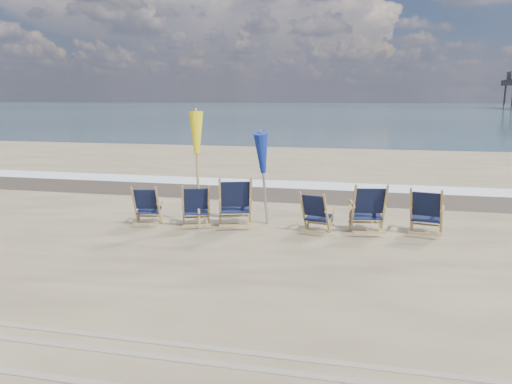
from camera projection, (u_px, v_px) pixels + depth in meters
ocean at (365, 108)px, 130.14m from camera, size 400.00×400.00×0.00m
surf_foam at (300, 185)px, 15.58m from camera, size 200.00×1.40×0.01m
wet_sand_strip at (293, 194)px, 14.15m from camera, size 200.00×2.60×0.00m
tire_tracks at (143, 371)px, 4.96m from camera, size 80.00×1.30×0.01m
beach_chair_0 at (158, 206)px, 10.46m from camera, size 0.69×0.74×0.89m
beach_chair_1 at (209, 206)px, 10.36m from camera, size 0.81×0.85×0.94m
beach_chair_2 at (250, 203)px, 10.26m from camera, size 0.92×0.98×1.12m
beach_chair_3 at (326, 214)px, 9.75m from camera, size 0.71×0.76×0.89m
beach_chair_4 at (384, 210)px, 9.72m from camera, size 0.81×0.88×1.07m
beach_chair_5 at (441, 214)px, 9.54m from camera, size 0.77×0.83×1.00m
umbrella_yellow at (197, 139)px, 10.19m from camera, size 0.30×0.30×2.39m
umbrella_blue at (264, 155)px, 10.31m from camera, size 0.30×0.30×2.03m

